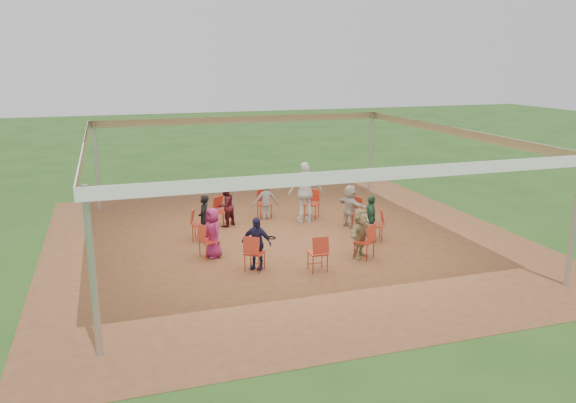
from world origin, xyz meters
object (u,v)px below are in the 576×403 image
object	(u,v)px
chair_3	(264,204)
person_seated_6	(256,243)
chair_0	(375,225)
person_seated_2	(265,199)
chair_2	(312,204)
chair_4	(223,211)
chair_6	(209,241)
chair_5	(200,225)
person_seated_1	(350,206)
chair_1	(353,212)
person_seated_4	(204,218)
standing_person	(305,192)
person_seated_3	(226,206)
chair_9	(364,242)
cable_coil	(271,238)
person_seated_0	(371,218)
person_seated_7	(360,233)
laptop	(365,220)
person_seated_5	(213,233)
chair_7	(255,253)
chair_8	(318,253)

from	to	relation	value
chair_3	person_seated_6	size ratio (longest dim) A/B	0.69
chair_0	person_seated_2	distance (m)	3.86
chair_2	chair_4	xyz separation A→B (m)	(-2.87, 0.03, 0.00)
chair_0	chair_6	world-z (taller)	same
chair_5	person_seated_1	size ratio (longest dim) A/B	0.69
chair_1	person_seated_1	size ratio (longest dim) A/B	0.69
person_seated_4	standing_person	size ratio (longest dim) A/B	0.68
person_seated_6	chair_2	bearing A→B (deg)	90.00
chair_0	person_seated_3	distance (m)	4.53
chair_0	chair_9	bearing A→B (deg)	162.00
person_seated_6	cable_coil	xyz separation A→B (m)	(1.00, 2.20, -0.63)
chair_4	chair_6	world-z (taller)	same
person_seated_0	person_seated_7	distance (m)	1.43
chair_9	person_seated_0	distance (m)	1.49
chair_9	person_seated_6	distance (m)	2.81
chair_9	cable_coil	bearing A→B (deg)	92.31
chair_9	laptop	size ratio (longest dim) A/B	2.15
person_seated_5	chair_1	bearing A→B (deg)	90.00
chair_7	person_seated_0	world-z (taller)	person_seated_0
chair_9	person_seated_3	size ratio (longest dim) A/B	0.69
chair_1	chair_3	size ratio (longest dim) A/B	1.00
standing_person	person_seated_4	bearing A→B (deg)	13.30
person_seated_4	chair_2	bearing A→B (deg)	127.05
chair_2	person_seated_7	xyz separation A→B (m)	(-0.11, -3.85, 0.20)
chair_7	chair_8	size ratio (longest dim) A/B	1.00
chair_7	person_seated_1	bearing A→B (deg)	72.47
chair_1	chair_5	xyz separation A→B (m)	(-4.64, 0.04, 0.00)
chair_6	person_seated_7	bearing A→B (deg)	55.05
chair_8	chair_3	bearing A→B (deg)	90.00
person_seated_0	person_seated_2	distance (m)	3.76
chair_1	person_seated_4	distance (m)	4.53
person_seated_2	cable_coil	bearing A→B (deg)	79.09
chair_7	chair_8	world-z (taller)	same
chair_3	person_seated_4	size ratio (longest dim) A/B	0.69
chair_1	person_seated_0	size ratio (longest dim) A/B	0.69
chair_6	person_seated_1	xyz separation A→B (m)	(4.54, 1.43, 0.20)
chair_9	person_seated_2	bearing A→B (deg)	72.47
person_seated_4	person_seated_0	bearing A→B (deg)	90.00
person_seated_1	person_seated_4	distance (m)	4.42
chair_4	standing_person	bearing A→B (deg)	135.69
standing_person	person_seated_3	bearing A→B (deg)	-8.10
chair_9	person_seated_1	size ratio (longest dim) A/B	0.69
chair_4	person_seated_1	xyz separation A→B (m)	(3.63, -1.29, 0.20)
chair_9	chair_6	bearing A→B (deg)	126.00
chair_9	chair_3	bearing A→B (deg)	72.00
person_seated_0	person_seated_7	bearing A→B (deg)	162.00
person_seated_1	person_seated_5	world-z (taller)	same
person_seated_6	cable_coil	world-z (taller)	person_seated_6
chair_1	person_seated_2	xyz separation A→B (m)	(-2.31, 1.59, 0.20)
person_seated_7	laptop	size ratio (longest dim) A/B	3.09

